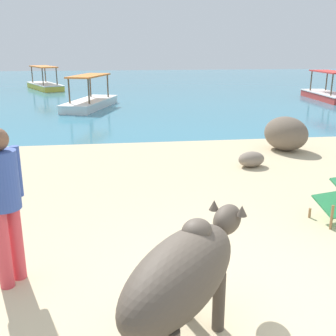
% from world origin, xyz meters
% --- Properties ---
extents(sand_beach, '(18.00, 14.00, 0.04)m').
position_xyz_m(sand_beach, '(0.00, 0.00, 0.02)').
color(sand_beach, '#CCB78E').
rests_on(sand_beach, ground).
extents(water_surface, '(60.00, 36.00, 0.03)m').
position_xyz_m(water_surface, '(0.00, 22.00, 0.00)').
color(water_surface, teal).
rests_on(water_surface, ground).
extents(cow, '(1.43, 1.69, 1.05)m').
position_xyz_m(cow, '(-0.49, -0.35, 0.73)').
color(cow, '#4C4238').
rests_on(cow, sand_beach).
extents(person_standing, '(0.32, 0.45, 1.62)m').
position_xyz_m(person_standing, '(-2.06, 0.83, 0.99)').
color(person_standing, '#CC3D47').
rests_on(person_standing, sand_beach).
extents(shore_rock_large, '(1.23, 1.35, 0.79)m').
position_xyz_m(shore_rock_large, '(2.99, 5.77, 0.43)').
color(shore_rock_large, '#6B5B4C').
rests_on(shore_rock_large, sand_beach).
extents(shore_rock_medium, '(0.66, 0.56, 0.31)m').
position_xyz_m(shore_rock_medium, '(1.76, 4.56, 0.19)').
color(shore_rock_medium, gray).
rests_on(shore_rock_medium, sand_beach).
extents(boat_yellow, '(2.59, 3.82, 1.29)m').
position_xyz_m(boat_yellow, '(-4.80, 21.33, 0.29)').
color(boat_yellow, gold).
rests_on(boat_yellow, water_surface).
extents(boat_red, '(1.37, 3.73, 1.29)m').
position_xyz_m(boat_red, '(8.86, 14.63, 0.29)').
color(boat_red, '#C63833').
rests_on(boat_red, water_surface).
extents(boat_white, '(2.26, 3.85, 1.29)m').
position_xyz_m(boat_white, '(-1.86, 13.47, 0.29)').
color(boat_white, white).
rests_on(boat_white, water_surface).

